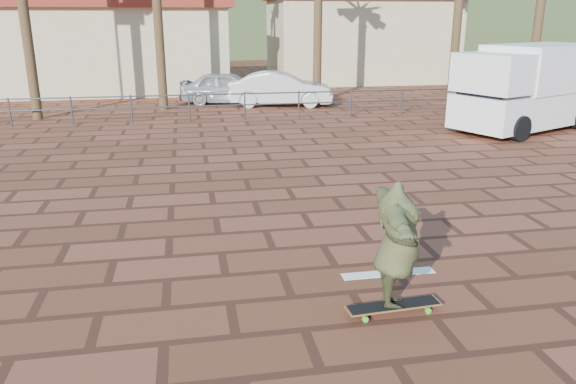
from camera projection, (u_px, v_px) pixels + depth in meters
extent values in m
plane|color=brown|center=(323.00, 246.00, 9.26)|extent=(120.00, 120.00, 0.00)
cube|color=white|center=(388.00, 273.00, 8.26)|extent=(1.40, 0.22, 0.01)
cylinder|color=#47494F|center=(10.00, 113.00, 19.02)|extent=(0.06, 0.06, 1.00)
cylinder|color=#47494F|center=(72.00, 111.00, 19.36)|extent=(0.06, 0.06, 1.00)
cylinder|color=#47494F|center=(132.00, 109.00, 19.70)|extent=(0.06, 0.06, 1.00)
cylinder|color=#47494F|center=(189.00, 108.00, 20.04)|extent=(0.06, 0.06, 1.00)
cylinder|color=#47494F|center=(245.00, 106.00, 20.38)|extent=(0.06, 0.06, 1.00)
cylinder|color=#47494F|center=(299.00, 105.00, 20.72)|extent=(0.06, 0.06, 1.00)
cylinder|color=#47494F|center=(351.00, 103.00, 21.06)|extent=(0.06, 0.06, 1.00)
cylinder|color=#47494F|center=(401.00, 102.00, 21.40)|extent=(0.06, 0.06, 1.00)
cylinder|color=#47494F|center=(450.00, 101.00, 21.74)|extent=(0.06, 0.06, 1.00)
cylinder|color=#47494F|center=(498.00, 99.00, 22.09)|extent=(0.06, 0.06, 1.00)
cylinder|color=#47494F|center=(544.00, 98.00, 22.43)|extent=(0.06, 0.06, 1.00)
cylinder|color=#47494F|center=(245.00, 94.00, 20.25)|extent=(24.00, 0.05, 0.05)
cylinder|color=#47494F|center=(245.00, 105.00, 20.37)|extent=(24.00, 0.05, 0.05)
cylinder|color=brown|center=(25.00, 20.00, 19.61)|extent=(0.36, 0.36, 7.00)
cylinder|color=brown|center=(157.00, 3.00, 21.61)|extent=(0.36, 0.36, 8.20)
cylinder|color=brown|center=(318.00, 26.00, 23.44)|extent=(0.36, 0.36, 6.50)
cylinder|color=brown|center=(458.00, 9.00, 22.78)|extent=(0.36, 0.36, 7.80)
cube|color=beige|center=(105.00, 50.00, 28.30)|extent=(12.00, 7.00, 4.00)
cube|color=maroon|center=(100.00, 3.00, 27.62)|extent=(12.60, 7.60, 0.50)
cube|color=beige|center=(360.00, 41.00, 32.49)|extent=(10.00, 6.00, 4.50)
cube|color=#384C28|center=(203.00, 23.00, 55.31)|extent=(70.00, 18.00, 6.00)
cube|color=olive|center=(393.00, 306.00, 7.13)|extent=(1.25, 0.35, 0.02)
cube|color=black|center=(393.00, 305.00, 7.12)|extent=(1.20, 0.33, 0.00)
cube|color=silver|center=(362.00, 312.00, 7.03)|extent=(0.08, 0.21, 0.03)
cube|color=silver|center=(424.00, 304.00, 7.24)|extent=(0.08, 0.21, 0.03)
cylinder|color=green|center=(365.00, 319.00, 6.93)|extent=(0.08, 0.04, 0.08)
cylinder|color=green|center=(358.00, 310.00, 7.16)|extent=(0.08, 0.04, 0.08)
cylinder|color=green|center=(428.00, 311.00, 7.13)|extent=(0.08, 0.04, 0.08)
cylinder|color=green|center=(419.00, 302.00, 7.36)|extent=(0.08, 0.04, 0.08)
imported|color=#424525|center=(397.00, 245.00, 6.88)|extent=(0.90, 2.07, 1.63)
cube|color=white|center=(526.00, 108.00, 18.54)|extent=(5.71, 4.13, 1.08)
cube|color=white|center=(543.00, 67.00, 18.53)|extent=(4.50, 3.66, 1.47)
cube|color=white|center=(494.00, 73.00, 17.17)|extent=(2.31, 2.61, 1.18)
cube|color=black|center=(480.00, 89.00, 16.96)|extent=(0.73, 1.55, 0.64)
cylinder|color=black|center=(520.00, 128.00, 16.89)|extent=(0.83, 0.57, 0.78)
cylinder|color=black|center=(464.00, 119.00, 18.51)|extent=(0.83, 0.57, 0.78)
cylinder|color=black|center=(525.00, 110.00, 20.30)|extent=(0.83, 0.57, 0.78)
imported|color=#A6A7AD|center=(228.00, 88.00, 24.03)|extent=(4.32, 2.50, 1.38)
imported|color=silver|center=(281.00, 89.00, 23.52)|extent=(4.52, 2.31, 1.42)
cylinder|color=gray|center=(470.00, 87.00, 21.73)|extent=(0.06, 0.06, 2.02)
cube|color=#193FB2|center=(473.00, 65.00, 21.48)|extent=(0.41, 0.07, 0.41)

